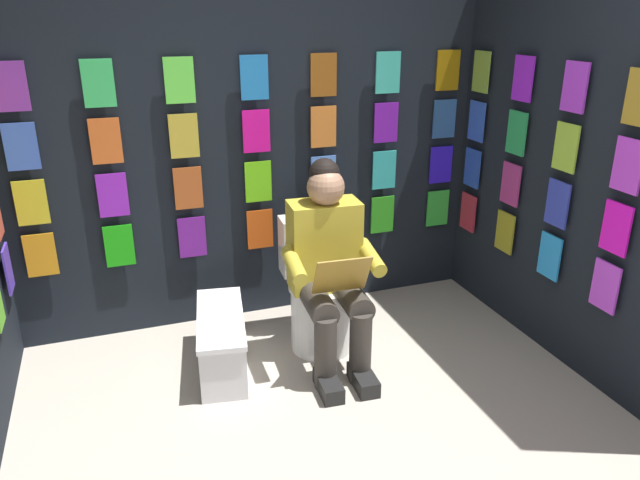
{
  "coord_description": "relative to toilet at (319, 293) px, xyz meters",
  "views": [
    {
      "loc": [
        0.87,
        1.54,
        1.95
      ],
      "look_at": [
        -0.09,
        -1.15,
        0.85
      ],
      "focal_mm": 33.76,
      "sensor_mm": 36.0,
      "label": 1
    }
  ],
  "objects": [
    {
      "name": "display_wall_left",
      "position": [
        -1.32,
        0.53,
        0.78
      ],
      "size": [
        0.14,
        2.1,
        2.22
      ],
      "color": "black",
      "rests_on": "ground"
    },
    {
      "name": "comic_longbox_near",
      "position": [
        0.63,
        0.1,
        -0.16
      ],
      "size": [
        0.37,
        0.76,
        0.33
      ],
      "rotation": [
        0.0,
        0.0,
        -0.16
      ],
      "color": "silver",
      "rests_on": "ground"
    },
    {
      "name": "person_reading",
      "position": [
        0.01,
        0.23,
        0.27
      ],
      "size": [
        0.54,
        0.7,
        1.19
      ],
      "rotation": [
        0.0,
        0.0,
        -0.07
      ],
      "color": "gold",
      "rests_on": "ground"
    },
    {
      "name": "display_wall_back",
      "position": [
        0.24,
        -0.57,
        0.78
      ],
      "size": [
        3.12,
        0.14,
        2.22
      ],
      "color": "black",
      "rests_on": "ground"
    },
    {
      "name": "toilet",
      "position": [
        0.0,
        0.0,
        0.0
      ],
      "size": [
        0.42,
        0.57,
        0.77
      ],
      "rotation": [
        0.0,
        0.0,
        -0.07
      ],
      "color": "white",
      "rests_on": "ground"
    }
  ]
}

